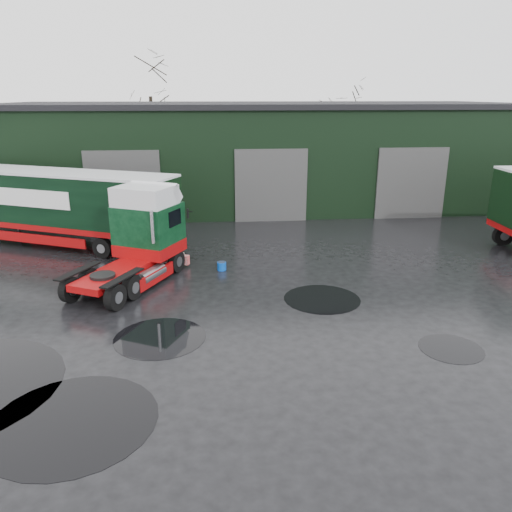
{
  "coord_description": "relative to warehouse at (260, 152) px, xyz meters",
  "views": [
    {
      "loc": [
        -1.33,
        -13.24,
        6.82
      ],
      "look_at": [
        0.11,
        2.42,
        1.7
      ],
      "focal_mm": 35.0,
      "sensor_mm": 36.0,
      "label": 1
    }
  ],
  "objects": [
    {
      "name": "puddle_0",
      "position": [
        -6.47,
        -23.67,
        -3.15
      ],
      "size": [
        3.7,
        3.7,
        0.01
      ],
      "primitive_type": "cylinder",
      "color": "black",
      "rests_on": "ground"
    },
    {
      "name": "ground",
      "position": [
        -2.0,
        -20.0,
        -3.16
      ],
      "size": [
        100.0,
        100.0,
        0.0
      ],
      "primitive_type": "plane",
      "color": "black"
    },
    {
      "name": "warehouse",
      "position": [
        0.0,
        0.0,
        0.0
      ],
      "size": [
        32.4,
        12.4,
        6.3
      ],
      "color": "black",
      "rests_on": "ground"
    },
    {
      "name": "trailer_left",
      "position": [
        -10.21,
        -10.0,
        -1.39
      ],
      "size": [
        11.35,
        6.82,
        3.54
      ],
      "primitive_type": null,
      "rotation": [
        0.0,
        0.0,
        1.15
      ],
      "color": "silver",
      "rests_on": "ground"
    },
    {
      "name": "hero_tractor",
      "position": [
        -6.5,
        -15.5,
        -1.38
      ],
      "size": [
        4.72,
        6.19,
        3.55
      ],
      "primitive_type": null,
      "rotation": [
        0.0,
        0.0,
        -0.46
      ],
      "color": "black",
      "rests_on": "ground"
    },
    {
      "name": "puddle_3",
      "position": [
        3.28,
        -21.27,
        -3.15
      ],
      "size": [
        1.78,
        1.78,
        0.01
      ],
      "primitive_type": "cylinder",
      "color": "black",
      "rests_on": "ground"
    },
    {
      "name": "tree_back_a",
      "position": [
        -8.0,
        10.0,
        1.59
      ],
      "size": [
        4.4,
        4.4,
        9.5
      ],
      "primitive_type": null,
      "color": "black",
      "rests_on": "ground"
    },
    {
      "name": "puddle_4",
      "position": [
        -4.94,
        -19.86,
        -3.15
      ],
      "size": [
        2.7,
        2.7,
        0.01
      ],
      "primitive_type": "cylinder",
      "color": "black",
      "rests_on": "ground"
    },
    {
      "name": "puddle_1",
      "position": [
        0.44,
        -17.42,
        -3.15
      ],
      "size": [
        2.67,
        2.67,
        0.01
      ],
      "primitive_type": "cylinder",
      "color": "black",
      "rests_on": "ground"
    },
    {
      "name": "wash_bucket",
      "position": [
        -2.97,
        -14.07,
        -2.99
      ],
      "size": [
        0.36,
        0.36,
        0.34
      ],
      "primitive_type": "cylinder",
      "rotation": [
        0.0,
        0.0,
        0.0
      ],
      "color": "#0846BD",
      "rests_on": "ground"
    },
    {
      "name": "tree_back_b",
      "position": [
        8.0,
        10.0,
        0.59
      ],
      "size": [
        4.4,
        4.4,
        7.5
      ],
      "primitive_type": null,
      "color": "black",
      "rests_on": "ground"
    }
  ]
}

